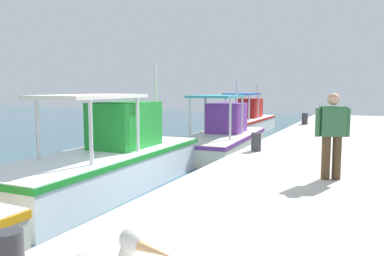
% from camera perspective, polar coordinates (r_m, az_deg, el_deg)
% --- Properties ---
extents(fishing_boat_third, '(6.58, 2.24, 3.20)m').
position_cam_1_polar(fishing_boat_third, '(9.62, -12.32, -4.74)').
color(fishing_boat_third, white).
rests_on(fishing_boat_third, ground).
extents(fishing_boat_fourth, '(6.15, 2.54, 2.80)m').
position_cam_1_polar(fishing_boat_fourth, '(14.61, 4.56, -1.32)').
color(fishing_boat_fourth, silver).
rests_on(fishing_boat_fourth, ground).
extents(fishing_boat_fifth, '(6.38, 1.89, 2.76)m').
position_cam_1_polar(fishing_boat_fifth, '(21.20, 8.13, 1.01)').
color(fishing_boat_fifth, white).
rests_on(fishing_boat_fifth, ground).
extents(fisherman_standing, '(0.40, 0.59, 1.60)m').
position_cam_1_polar(fisherman_standing, '(7.38, 20.47, -0.58)').
color(fisherman_standing, '#4C3823').
rests_on(fisherman_standing, quay_pier).
extents(mooring_bollard_second, '(0.27, 0.27, 0.49)m').
position_cam_1_polar(mooring_bollard_second, '(10.28, 9.68, -2.09)').
color(mooring_bollard_second, '#333338').
rests_on(mooring_bollard_second, quay_pier).
extents(mooring_bollard_third, '(0.27, 0.27, 0.53)m').
position_cam_1_polar(mooring_bollard_third, '(18.34, 16.71, 1.37)').
color(mooring_bollard_third, '#333338').
rests_on(mooring_bollard_third, quay_pier).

